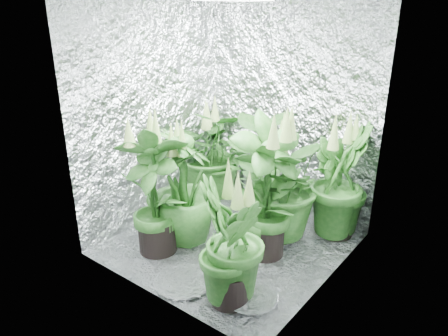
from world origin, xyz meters
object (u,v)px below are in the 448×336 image
object	(u,v)px
plant_a	(213,152)
circulation_fan	(335,215)
plant_g	(230,244)
plant_f	(155,191)
plant_b	(267,190)
plant_d	(185,188)
plant_e	(277,183)
plant_c	(340,182)

from	to	relation	value
plant_a	circulation_fan	distance (m)	1.25
plant_g	plant_f	bearing A→B (deg)	170.03
plant_a	plant_b	world-z (taller)	plant_b
plant_d	plant_e	world-z (taller)	plant_e
plant_d	plant_f	distance (m)	0.25
plant_c	plant_g	size ratio (longest dim) A/B	1.10
plant_d	plant_g	distance (m)	0.81
plant_d	plant_f	bearing A→B (deg)	-107.45
circulation_fan	plant_g	bearing A→B (deg)	-82.19
plant_c	plant_d	bearing A→B (deg)	-137.71
plant_c	plant_f	bearing A→B (deg)	-132.69
plant_f	plant_g	xyz separation A→B (m)	(0.79, -0.14, -0.08)
plant_b	plant_d	distance (m)	0.64
plant_c	plant_f	size ratio (longest dim) A/B	0.93
plant_d	circulation_fan	bearing A→B (deg)	42.10
plant_c	plant_g	world-z (taller)	plant_c
plant_e	plant_g	bearing A→B (deg)	-77.67
plant_b	circulation_fan	world-z (taller)	plant_b
plant_a	plant_f	xyz separation A→B (m)	(0.26, -0.98, 0.05)
plant_d	plant_e	distance (m)	0.71
plant_b	plant_d	xyz separation A→B (m)	(-0.60, -0.22, -0.08)
plant_c	plant_f	distance (m)	1.42
plant_c	plant_d	world-z (taller)	plant_c
plant_d	plant_e	bearing A→B (deg)	40.94
plant_a	plant_b	size ratio (longest dim) A/B	0.86
plant_g	plant_b	bearing A→B (deg)	101.29
circulation_fan	plant_c	bearing A→B (deg)	77.25
plant_b	circulation_fan	xyz separation A→B (m)	(0.29, 0.58, -0.36)
plant_f	circulation_fan	bearing A→B (deg)	47.20
plant_e	plant_g	xyz separation A→B (m)	(0.18, -0.84, -0.05)
plant_d	plant_f	world-z (taller)	plant_f
plant_c	circulation_fan	size ratio (longest dim) A/B	2.49
plant_b	plant_e	distance (m)	0.26
plant_f	circulation_fan	distance (m)	1.45
plant_e	circulation_fan	bearing A→B (deg)	43.76
plant_e	plant_d	bearing A→B (deg)	-139.06
plant_g	plant_e	bearing A→B (deg)	102.33
circulation_fan	plant_f	bearing A→B (deg)	-116.77
plant_b	plant_f	world-z (taller)	plant_b
plant_b	plant_d	world-z (taller)	plant_b
plant_b	plant_d	size ratio (longest dim) A/B	1.16
plant_c	plant_g	bearing A→B (deg)	-98.43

